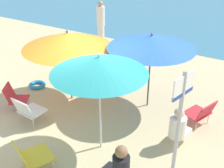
{
  "coord_description": "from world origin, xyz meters",
  "views": [
    {
      "loc": [
        3.66,
        -4.65,
        3.93
      ],
      "look_at": [
        0.59,
        0.56,
        0.7
      ],
      "focal_mm": 47.06,
      "sensor_mm": 36.0,
      "label": 1
    }
  ],
  "objects_px": {
    "beach_chair_e": "(28,110)",
    "beach_chair_c": "(201,112)",
    "beach_chair_d": "(14,97)",
    "umbrella_blue": "(151,42)",
    "beach_chair_a": "(31,156)",
    "person_c": "(179,127)",
    "swim_ring": "(37,85)",
    "umbrella_teal": "(99,65)",
    "person_b": "(118,167)",
    "warning_sign": "(179,122)",
    "person_d": "(101,25)",
    "umbrella_orange": "(68,40)",
    "person_a": "(107,71)"
  },
  "relations": [
    {
      "from": "person_b",
      "to": "swim_ring",
      "type": "xyz_separation_m",
      "value": [
        -3.71,
        1.99,
        -0.4
      ]
    },
    {
      "from": "beach_chair_a",
      "to": "person_d",
      "type": "height_order",
      "value": "person_d"
    },
    {
      "from": "umbrella_teal",
      "to": "person_a",
      "type": "height_order",
      "value": "umbrella_teal"
    },
    {
      "from": "person_c",
      "to": "beach_chair_c",
      "type": "bearing_deg",
      "value": -4.5
    },
    {
      "from": "umbrella_teal",
      "to": "warning_sign",
      "type": "bearing_deg",
      "value": -14.01
    },
    {
      "from": "person_d",
      "to": "warning_sign",
      "type": "height_order",
      "value": "warning_sign"
    },
    {
      "from": "umbrella_orange",
      "to": "person_b",
      "type": "bearing_deg",
      "value": -38.33
    },
    {
      "from": "umbrella_blue",
      "to": "beach_chair_e",
      "type": "height_order",
      "value": "umbrella_blue"
    },
    {
      "from": "umbrella_teal",
      "to": "umbrella_orange",
      "type": "relative_size",
      "value": 0.94
    },
    {
      "from": "umbrella_blue",
      "to": "warning_sign",
      "type": "bearing_deg",
      "value": -57.77
    },
    {
      "from": "umbrella_blue",
      "to": "person_c",
      "type": "relative_size",
      "value": 2.26
    },
    {
      "from": "swim_ring",
      "to": "umbrella_teal",
      "type": "bearing_deg",
      "value": -23.46
    },
    {
      "from": "beach_chair_c",
      "to": "beach_chair_e",
      "type": "bearing_deg",
      "value": 49.86
    },
    {
      "from": "umbrella_orange",
      "to": "umbrella_teal",
      "type": "bearing_deg",
      "value": -36.36
    },
    {
      "from": "umbrella_orange",
      "to": "beach_chair_d",
      "type": "distance_m",
      "value": 1.87
    },
    {
      "from": "umbrella_orange",
      "to": "beach_chair_c",
      "type": "bearing_deg",
      "value": 8.82
    },
    {
      "from": "beach_chair_c",
      "to": "person_b",
      "type": "relative_size",
      "value": 0.78
    },
    {
      "from": "person_b",
      "to": "beach_chair_c",
      "type": "bearing_deg",
      "value": -97.46
    },
    {
      "from": "umbrella_teal",
      "to": "person_d",
      "type": "relative_size",
      "value": 1.19
    },
    {
      "from": "beach_chair_d",
      "to": "umbrella_blue",
      "type": "bearing_deg",
      "value": 2.47
    },
    {
      "from": "umbrella_teal",
      "to": "swim_ring",
      "type": "bearing_deg",
      "value": 156.54
    },
    {
      "from": "beach_chair_e",
      "to": "person_d",
      "type": "height_order",
      "value": "person_d"
    },
    {
      "from": "umbrella_blue",
      "to": "beach_chair_a",
      "type": "distance_m",
      "value": 3.49
    },
    {
      "from": "person_d",
      "to": "swim_ring",
      "type": "xyz_separation_m",
      "value": [
        0.05,
        -3.42,
        -0.82
      ]
    },
    {
      "from": "umbrella_teal",
      "to": "person_a",
      "type": "relative_size",
      "value": 2.2
    },
    {
      "from": "beach_chair_c",
      "to": "umbrella_teal",
      "type": "bearing_deg",
      "value": 69.56
    },
    {
      "from": "person_c",
      "to": "warning_sign",
      "type": "relative_size",
      "value": 0.4
    },
    {
      "from": "beach_chair_a",
      "to": "person_c",
      "type": "bearing_deg",
      "value": -19.95
    },
    {
      "from": "umbrella_teal",
      "to": "beach_chair_d",
      "type": "relative_size",
      "value": 3.09
    },
    {
      "from": "warning_sign",
      "to": "beach_chair_d",
      "type": "bearing_deg",
      "value": -173.45
    },
    {
      "from": "beach_chair_c",
      "to": "person_a",
      "type": "xyz_separation_m",
      "value": [
        -2.75,
        0.55,
        0.11
      ]
    },
    {
      "from": "beach_chair_e",
      "to": "beach_chair_c",
      "type": "bearing_deg",
      "value": -55.78
    },
    {
      "from": "umbrella_orange",
      "to": "person_c",
      "type": "relative_size",
      "value": 2.43
    },
    {
      "from": "warning_sign",
      "to": "swim_ring",
      "type": "distance_m",
      "value": 5.02
    },
    {
      "from": "beach_chair_d",
      "to": "person_b",
      "type": "relative_size",
      "value": 0.72
    },
    {
      "from": "umbrella_blue",
      "to": "person_a",
      "type": "relative_size",
      "value": 2.18
    },
    {
      "from": "umbrella_blue",
      "to": "umbrella_teal",
      "type": "bearing_deg",
      "value": -94.48
    },
    {
      "from": "person_b",
      "to": "umbrella_orange",
      "type": "bearing_deg",
      "value": -30.1
    },
    {
      "from": "beach_chair_a",
      "to": "person_c",
      "type": "height_order",
      "value": "person_c"
    },
    {
      "from": "umbrella_orange",
      "to": "umbrella_blue",
      "type": "height_order",
      "value": "umbrella_blue"
    },
    {
      "from": "person_b",
      "to": "swim_ring",
      "type": "bearing_deg",
      "value": -20.0
    },
    {
      "from": "beach_chair_c",
      "to": "beach_chair_d",
      "type": "relative_size",
      "value": 1.08
    },
    {
      "from": "person_b",
      "to": "beach_chair_d",
      "type": "bearing_deg",
      "value": -6.5
    },
    {
      "from": "beach_chair_c",
      "to": "swim_ring",
      "type": "relative_size",
      "value": 1.52
    },
    {
      "from": "beach_chair_a",
      "to": "beach_chair_d",
      "type": "distance_m",
      "value": 2.24
    },
    {
      "from": "beach_chair_c",
      "to": "person_b",
      "type": "distance_m",
      "value": 2.57
    },
    {
      "from": "swim_ring",
      "to": "person_c",
      "type": "bearing_deg",
      "value": -5.67
    },
    {
      "from": "beach_chair_d",
      "to": "beach_chair_a",
      "type": "bearing_deg",
      "value": -66.79
    },
    {
      "from": "beach_chair_a",
      "to": "swim_ring",
      "type": "bearing_deg",
      "value": 67.22
    },
    {
      "from": "beach_chair_c",
      "to": "person_c",
      "type": "relative_size",
      "value": 0.79
    }
  ]
}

